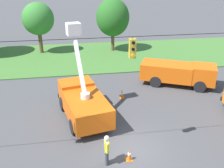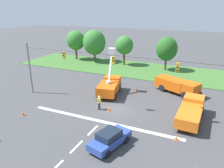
% 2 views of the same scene
% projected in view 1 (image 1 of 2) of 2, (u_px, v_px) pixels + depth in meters
% --- Properties ---
extents(ground_plane, '(200.00, 200.00, 0.00)m').
position_uv_depth(ground_plane, '(132.00, 149.00, 15.17)').
color(ground_plane, '#424244').
extents(grass_verge, '(56.00, 12.00, 0.10)m').
position_uv_depth(grass_verge, '(97.00, 56.00, 31.42)').
color(grass_verge, '#3D6B2D').
rests_on(grass_verge, ground).
extents(signal_gantry, '(26.20, 0.33, 7.20)m').
position_uv_depth(signal_gantry, '(134.00, 78.00, 13.39)').
color(signal_gantry, slate).
rests_on(signal_gantry, ground).
extents(tree_centre, '(3.74, 3.41, 6.14)m').
position_uv_depth(tree_centre, '(38.00, 19.00, 30.89)').
color(tree_centre, brown).
rests_on(tree_centre, ground).
extents(tree_east, '(4.04, 3.98, 6.48)m').
position_uv_depth(tree_east, '(113.00, 18.00, 31.78)').
color(tree_east, brown).
rests_on(tree_east, ground).
extents(utility_truck_bucket_lift, '(3.61, 6.16, 6.32)m').
position_uv_depth(utility_truck_bucket_lift, '(83.00, 100.00, 17.90)').
color(utility_truck_bucket_lift, '#D6560F').
rests_on(utility_truck_bucket_lift, ground).
extents(utility_truck_support_far, '(6.85, 4.87, 2.03)m').
position_uv_depth(utility_truck_support_far, '(178.00, 72.00, 23.17)').
color(utility_truck_support_far, '#D6560F').
rests_on(utility_truck_support_far, ground).
extents(road_worker, '(0.27, 0.65, 1.77)m').
position_uv_depth(road_worker, '(107.00, 148.00, 13.63)').
color(road_worker, '#383842').
rests_on(road_worker, ground).
extents(traffic_cone_foreground_left, '(0.36, 0.36, 0.68)m').
position_uv_depth(traffic_cone_foreground_left, '(129.00, 155.00, 14.17)').
color(traffic_cone_foreground_left, orange).
rests_on(traffic_cone_foreground_left, ground).
extents(traffic_cone_foreground_right, '(0.36, 0.36, 0.77)m').
position_uv_depth(traffic_cone_foreground_right, '(122.00, 94.00, 21.03)').
color(traffic_cone_foreground_right, orange).
rests_on(traffic_cone_foreground_right, ground).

